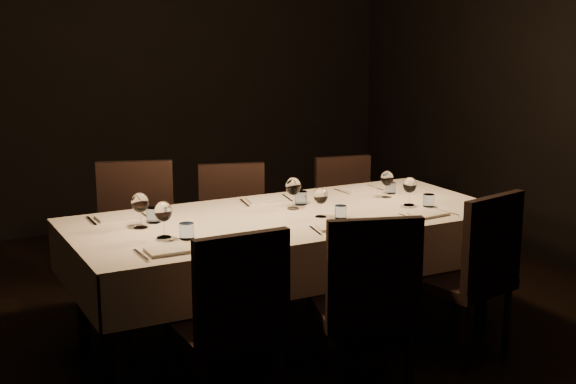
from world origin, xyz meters
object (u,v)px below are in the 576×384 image
chair_far_center (234,228)px  chair_far_right (347,211)px  chair_near_center (367,298)px  chair_far_left (136,235)px  dining_table (288,228)px  chair_near_left (232,318)px  chair_near_right (474,269)px

chair_far_center → chair_far_right: chair_far_center is taller
chair_near_center → chair_far_left: bearing=-49.4°
dining_table → chair_far_center: size_ratio=2.73×
chair_near_left → chair_far_center: 1.66m
chair_near_center → chair_far_right: bearing=-101.1°
chair_near_center → chair_far_center: size_ratio=1.05×
chair_near_center → chair_far_right: size_ratio=1.10×
chair_far_left → dining_table: bearing=-28.0°
chair_near_left → chair_near_center: chair_near_center is taller
chair_far_right → chair_near_right: bearing=-84.2°
dining_table → chair_near_center: size_ratio=2.60×
chair_near_left → chair_far_left: (0.01, 1.52, 0.02)m
dining_table → chair_near_left: size_ratio=2.62×
chair_near_right → chair_far_left: size_ratio=0.97×
chair_far_left → chair_far_right: (1.62, 0.11, -0.05)m
chair_near_right → chair_far_right: size_ratio=1.10×
chair_far_left → chair_far_right: 1.62m
dining_table → chair_far_right: (0.93, 0.86, -0.20)m
dining_table → chair_near_right: (0.78, -0.73, -0.16)m
chair_far_left → chair_far_right: chair_far_left is taller
chair_near_center → chair_near_right: bearing=-153.1°
chair_near_left → chair_near_center: bearing=172.9°
chair_near_left → chair_far_left: 1.52m
chair_far_right → chair_near_left: bearing=-123.5°
chair_far_center → chair_near_left: bearing=-96.1°
chair_near_center → chair_far_left: (-0.68, 1.60, 0.01)m
chair_far_left → chair_far_center: 0.67m
dining_table → chair_far_center: 0.76m
chair_far_right → chair_near_center: bearing=-107.3°
chair_near_center → chair_far_left: size_ratio=0.97×
chair_near_left → chair_near_center: 0.69m
chair_near_left → chair_far_center: (0.67, 1.52, -0.02)m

